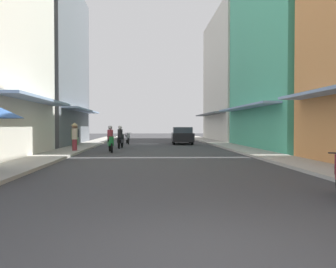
% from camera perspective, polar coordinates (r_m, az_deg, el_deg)
% --- Properties ---
extents(ground_plane, '(97.09, 97.09, 0.00)m').
position_cam_1_polar(ground_plane, '(22.01, -1.70, -2.68)').
color(ground_plane, '#38383A').
extents(sidewalk_left, '(1.85, 52.13, 0.12)m').
position_cam_1_polar(sidewalk_left, '(22.50, -15.61, -2.49)').
color(sidewalk_left, '#ADA89E').
rests_on(sidewalk_left, ground).
extents(sidewalk_right, '(1.85, 52.13, 0.12)m').
position_cam_1_polar(sidewalk_right, '(22.82, 12.02, -2.42)').
color(sidewalk_right, '#ADA89E').
rests_on(sidewalk_right, ground).
extents(building_left_far, '(7.05, 11.45, 12.95)m').
position_cam_1_polar(building_left_far, '(29.70, -20.73, 10.80)').
color(building_left_far, slate).
rests_on(building_left_far, ground).
extents(building_right_mid, '(7.05, 12.06, 17.08)m').
position_cam_1_polar(building_right_mid, '(25.81, 20.42, 16.97)').
color(building_right_mid, '#4CB28C').
rests_on(building_right_mid, ground).
extents(building_right_far, '(7.05, 13.05, 13.30)m').
position_cam_1_polar(building_right_far, '(37.75, 12.11, 9.08)').
color(building_right_far, silver).
rests_on(building_right_far, ground).
extents(motorbike_green, '(0.62, 1.79, 1.58)m').
position_cam_1_polar(motorbike_green, '(20.48, -9.57, -1.03)').
color(motorbike_green, black).
rests_on(motorbike_green, ground).
extents(motorbike_silver, '(0.58, 1.80, 0.96)m').
position_cam_1_polar(motorbike_silver, '(29.42, -6.75, -0.69)').
color(motorbike_silver, black).
rests_on(motorbike_silver, ground).
extents(motorbike_black, '(0.55, 1.81, 1.58)m').
position_cam_1_polar(motorbike_black, '(23.94, -7.93, -0.68)').
color(motorbike_black, black).
rests_on(motorbike_black, ground).
extents(parked_car, '(1.95, 4.18, 1.45)m').
position_cam_1_polar(parked_car, '(29.31, 2.39, -0.23)').
color(parked_car, black).
rests_on(parked_car, ground).
extents(pedestrian_far, '(0.34, 0.34, 1.56)m').
position_cam_1_polar(pedestrian_far, '(26.44, -15.04, -0.37)').
color(pedestrian_far, '#598C59').
rests_on(pedestrian_far, ground).
extents(pedestrian_crossing, '(0.44, 0.44, 1.74)m').
position_cam_1_polar(pedestrian_crossing, '(20.56, -15.33, -0.29)').
color(pedestrian_crossing, '#99333F').
rests_on(pedestrian_crossing, ground).
extents(pedestrian_midway, '(0.34, 0.34, 1.59)m').
position_cam_1_polar(pedestrian_midway, '(24.17, -15.47, -0.49)').
color(pedestrian_midway, '#598C59').
rests_on(pedestrian_midway, ground).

